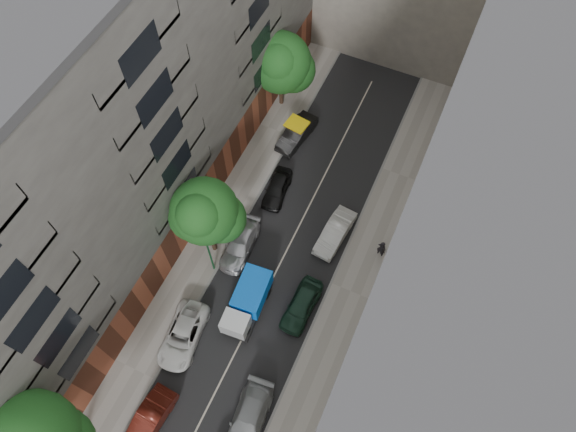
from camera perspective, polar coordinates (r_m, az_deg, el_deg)
The scene contains 19 objects.
ground at distance 37.88m, azimuth -0.83°, elevation -5.21°, with size 120.00×120.00×0.00m, color #4C4C49.
road_surface at distance 37.87m, azimuth -0.83°, elevation -5.20°, with size 8.00×44.00×0.02m, color black.
sidewalk_left at distance 39.19m, azimuth -8.15°, elevation -2.08°, with size 3.00×44.00×0.15m, color gray.
sidewalk_right at distance 37.19m, azimuth 6.97°, elevation -8.31°, with size 3.00×44.00×0.15m, color gray.
building_left at distance 33.44m, azimuth -18.67°, elevation 9.38°, with size 8.00×44.00×20.00m, color #464441.
building_right at distance 28.51m, azimuth 19.48°, elevation -4.95°, with size 8.00×44.00×20.00m, color #BBB091.
tarp_truck at distance 35.55m, azimuth -4.52°, elevation -9.43°, with size 2.24×4.91×2.21m.
car_left_1 at distance 35.15m, azimuth -15.26°, elevation -21.15°, with size 1.55×4.45×1.47m, color #501710.
car_left_2 at distance 35.96m, azimuth -11.59°, elevation -12.83°, with size 2.26×4.91×1.36m, color silver.
car_left_3 at distance 37.92m, azimuth -5.37°, elevation -3.19°, with size 1.89×4.64×1.35m, color #B9B9BE.
car_left_4 at distance 40.19m, azimuth -1.23°, elevation 3.11°, with size 1.59×3.96×1.35m, color black.
car_left_5 at distance 43.31m, azimuth 0.97°, elevation 9.21°, with size 1.56×4.48×1.48m, color black.
car_right_1 at distance 34.17m, azimuth -4.44°, elevation -21.70°, with size 2.05×5.04×1.46m, color slate.
car_right_2 at distance 35.88m, azimuth 1.51°, elevation -9.86°, with size 1.73×4.29×1.46m, color #152F22.
car_right_3 at distance 38.31m, azimuth 5.23°, elevation -1.85°, with size 1.54×4.42×1.46m, color silver.
tree_mid at distance 33.87m, azimuth -9.17°, elevation 0.21°, with size 4.91×4.57×7.96m.
tree_far at distance 42.93m, azimuth -0.76°, elevation 16.42°, with size 5.28×5.00×7.15m.
lamp_post at distance 34.56m, azimuth -8.98°, elevation -3.25°, with size 0.36×0.36×6.01m.
pedestrian at distance 37.82m, azimuth 10.35°, elevation -3.56°, with size 0.65×0.43×1.79m, color black.
Camera 1 is at (6.95, -14.00, 34.50)m, focal length 32.00 mm.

